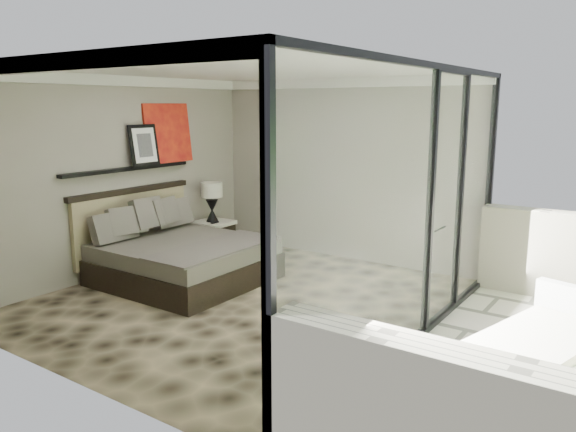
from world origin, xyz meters
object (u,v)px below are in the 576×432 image
Objects in this scene: nightstand at (214,235)px; table_lamp at (212,197)px; lounger at (541,350)px; bed at (179,256)px.

table_lamp is at bearing -87.59° from nightstand.
table_lamp reaches higher than lounger.
lounger is at bearing -15.38° from table_lamp.
bed reaches higher than lounger.
nightstand is at bearing 83.83° from table_lamp.
nightstand is at bearing 179.41° from lounger.
table_lamp reaches higher than bed.
bed is 4.72m from lounger.
bed is 3.24× the size of table_lamp.
bed is 3.75× the size of nightstand.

